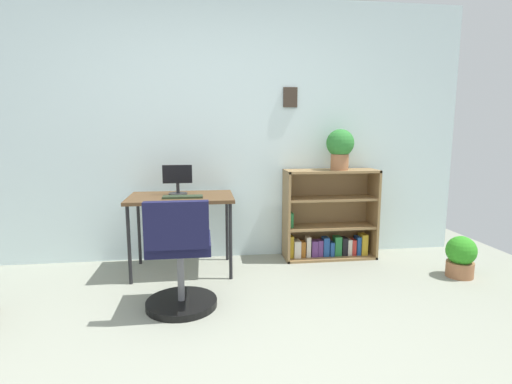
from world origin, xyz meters
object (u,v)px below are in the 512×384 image
at_px(monitor, 178,179).
at_px(keyboard, 183,197).
at_px(potted_plant_on_shelf, 340,147).
at_px(potted_plant_floor, 461,256).
at_px(bookshelf_low, 328,219).
at_px(office_chair, 180,262).
at_px(desk, 181,202).

relative_size(monitor, keyboard, 0.78).
distance_m(keyboard, potted_plant_on_shelf, 1.60).
relative_size(potted_plant_on_shelf, potted_plant_floor, 1.09).
distance_m(keyboard, bookshelf_low, 1.51).
bearing_deg(monitor, office_chair, -86.29).
height_order(bookshelf_low, potted_plant_floor, bookshelf_low).
bearing_deg(bookshelf_low, potted_plant_on_shelf, -35.06).
xyz_separation_m(monitor, potted_plant_floor, (2.48, -0.55, -0.66)).
bearing_deg(office_chair, monitor, 93.71).
bearing_deg(potted_plant_floor, bookshelf_low, 144.47).
bearing_deg(monitor, potted_plant_on_shelf, 3.55).
height_order(desk, potted_plant_floor, desk).
height_order(keyboard, potted_plant_on_shelf, potted_plant_on_shelf).
distance_m(monitor, bookshelf_low, 1.56).
xyz_separation_m(desk, potted_plant_on_shelf, (1.54, 0.18, 0.48)).
height_order(bookshelf_low, potted_plant_on_shelf, potted_plant_on_shelf).
xyz_separation_m(keyboard, office_chair, (0.00, -0.70, -0.35)).
height_order(monitor, bookshelf_low, monitor).
height_order(monitor, office_chair, monitor).
distance_m(monitor, potted_plant_on_shelf, 1.60).
relative_size(desk, potted_plant_on_shelf, 2.32).
bearing_deg(desk, office_chair, -88.17).
xyz_separation_m(keyboard, potted_plant_on_shelf, (1.51, 0.29, 0.41)).
distance_m(bookshelf_low, potted_plant_on_shelf, 0.75).
xyz_separation_m(desk, keyboard, (0.02, -0.11, 0.07)).
relative_size(desk, bookshelf_low, 1.00).
bearing_deg(potted_plant_floor, keyboard, 171.56).
height_order(desk, monitor, monitor).
bearing_deg(monitor, bookshelf_low, 5.88).
xyz_separation_m(potted_plant_on_shelf, potted_plant_floor, (0.91, -0.65, -0.94)).
bearing_deg(bookshelf_low, potted_plant_floor, -35.53).
bearing_deg(office_chair, bookshelf_low, 36.09).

